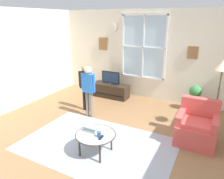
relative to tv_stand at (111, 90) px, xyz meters
The scene contains 15 objects.
ground_plane 2.88m from the tv_stand, 64.59° to the right, with size 6.87×6.75×0.02m, color olive.
back_wall 1.75m from the tv_stand, 24.02° to the left, with size 6.27×0.17×2.70m.
area_rug 2.76m from the tv_stand, 67.74° to the right, with size 3.02×1.95×0.01m, color #999EAD.
tv_stand is the anchor object (origin of this frame).
television 0.43m from the tv_stand, 90.00° to the right, with size 0.60×0.08×0.40m.
armchair 3.15m from the tv_stand, 28.35° to the right, with size 0.76×0.74×0.87m.
coffee_table 3.02m from the tv_stand, 67.30° to the right, with size 0.76×0.76×0.41m.
book_stack 2.93m from the tv_stand, 69.25° to the right, with size 0.26×0.15×0.10m.
cup 3.12m from the tv_stand, 65.82° to the right, with size 0.08×0.08×0.10m, color #334C8C.
remote_near_books 3.16m from the tv_stand, 65.09° to the right, with size 0.04×0.14×0.02m, color black.
remote_near_cup 2.91m from the tv_stand, 67.81° to the right, with size 0.04×0.14×0.02m, color black.
person_black_shirt 1.37m from the tv_stand, 95.07° to the right, with size 0.38×0.17×1.27m.
person_blue_shirt 1.65m from the tv_stand, 82.83° to the right, with size 0.40×0.18×1.33m.
potted_plant_by_window 2.53m from the tv_stand, ahead, with size 0.33×0.33×0.72m.
floor_lamp 3.40m from the tv_stand, 16.88° to the right, with size 0.32×0.32×1.64m.
Camera 1 is at (1.77, -3.05, 2.42)m, focal length 33.60 mm.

